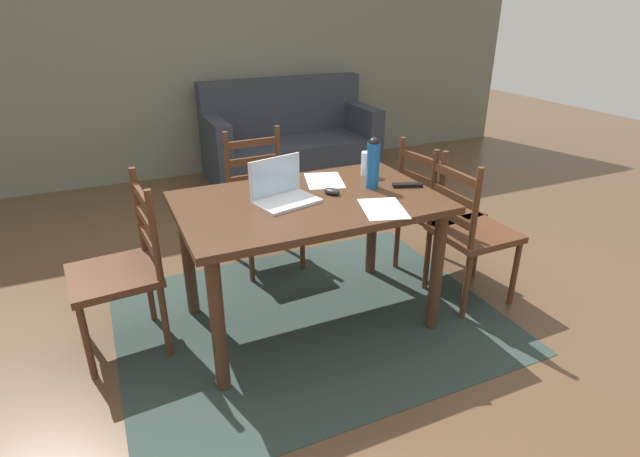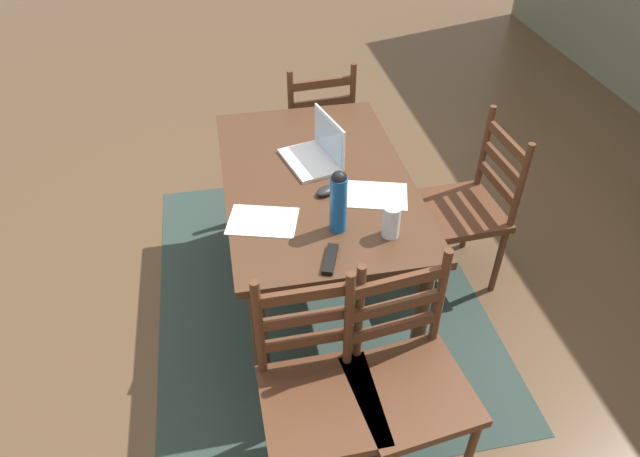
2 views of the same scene
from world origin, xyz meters
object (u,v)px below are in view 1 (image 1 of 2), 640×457
Objects in this scene: dining_table at (309,217)px; water_bottle at (373,162)px; laptop at (282,190)px; chair_right_near at (469,232)px; chair_far_head at (263,202)px; tv_remote at (407,185)px; chair_right_far at (435,212)px; chair_left_far at (121,272)px; computer_mouse at (332,191)px; couch at (290,142)px; drinking_glass at (367,164)px.

dining_table is 4.80× the size of water_bottle.
chair_right_near is at bearing -10.77° from laptop.
chair_far_head reaches higher than tv_remote.
laptop reaches higher than chair_right_far.
laptop reaches higher than chair_far_head.
laptop reaches higher than chair_left_far.
chair_right_near is at bearing -90.06° from chair_right_far.
chair_left_far reaches higher than tv_remote.
chair_right_near reaches higher than computer_mouse.
tv_remote is at bearing -96.64° from couch.
computer_mouse is at bearing -106.10° from couch.
computer_mouse is at bearing -179.53° from water_bottle.
couch is 12.41× the size of drinking_glass.
computer_mouse reaches higher than dining_table.
computer_mouse is (1.14, -0.16, 0.33)m from chair_left_far.
drinking_glass is (0.62, 0.19, 0.01)m from laptop.
dining_table is 14.02× the size of computer_mouse.
tv_remote is (0.19, -0.07, -0.14)m from water_bottle.
chair_right_far is at bearing -39.97° from tv_remote.
chair_right_far and chair_far_head have the same top height.
couch is 4.93× the size of laptop.
dining_table is 3.84× the size of laptop.
computer_mouse is 0.59× the size of tv_remote.
laptop is 0.55m from water_bottle.
chair_right_near reaches higher than drinking_glass.
chair_right_far is at bearing -88.19° from couch.
water_bottle reaches higher than computer_mouse.
water_bottle reaches higher than tv_remote.
laptop reaches higher than tv_remote.
tv_remote is (1.58, -0.24, 0.32)m from chair_left_far.
chair_right_near is 6.55× the size of drinking_glass.
chair_right_near is at bearing -45.00° from chair_far_head.
chair_right_near is 0.52m from tv_remote.
laptop is at bearing -173.20° from chair_right_far.
water_bottle is at bearing -100.86° from couch.
chair_left_far is at bearing 169.66° from dining_table.
chair_left_far is 0.94m from laptop.
drinking_glass reaches higher than dining_table.
water_bottle is at bearing -1.98° from laptop.
chair_right_near is 0.77m from water_bottle.
chair_right_far reaches higher than dining_table.
chair_far_head is (0.99, 0.63, 0.00)m from chair_left_far.
water_bottle is (0.54, -0.02, 0.09)m from laptop.
chair_right_near is 1.00× the size of chair_right_far.
chair_left_far is at bearing 179.74° from chair_right_far.
chair_far_head is 6.55× the size of drinking_glass.
drinking_glass is at bearing 16.83° from laptop.
dining_table is 0.19m from computer_mouse.
couch reaches higher than computer_mouse.
chair_left_far is 1.63m from tv_remote.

